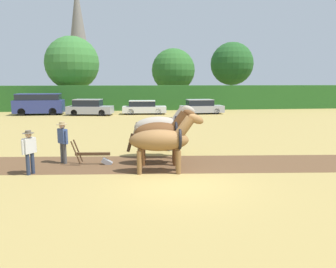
% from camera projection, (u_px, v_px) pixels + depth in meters
% --- Properties ---
extents(ground_plane, '(240.00, 240.00, 0.00)m').
position_uv_depth(ground_plane, '(179.00, 182.00, 11.19)').
color(ground_plane, '#A88E4C').
extents(plowed_furrow_strip, '(26.81, 5.28, 0.01)m').
position_uv_depth(plowed_furrow_strip, '(62.00, 165.00, 13.54)').
color(plowed_furrow_strip, brown).
rests_on(plowed_furrow_strip, ground).
extents(hedgerow, '(76.59, 1.60, 2.89)m').
position_uv_depth(hedgerow, '(143.00, 98.00, 38.86)').
color(hedgerow, '#286023').
rests_on(hedgerow, ground).
extents(tree_left, '(6.68, 6.68, 8.95)m').
position_uv_depth(tree_left, '(72.00, 63.00, 40.93)').
color(tree_left, '#423323').
rests_on(tree_left, ground).
extents(tree_center_left, '(5.87, 5.87, 7.79)m').
position_uv_depth(tree_center_left, '(173.00, 70.00, 44.54)').
color(tree_center_left, '#4C3823').
rests_on(tree_center_left, ground).
extents(tree_center, '(5.96, 5.96, 8.78)m').
position_uv_depth(tree_center, '(232.00, 64.00, 45.80)').
color(tree_center, '#4C3823').
rests_on(tree_center, ground).
extents(church_spire, '(3.38, 3.38, 21.94)m').
position_uv_depth(church_spire, '(78.00, 39.00, 62.92)').
color(church_spire, gray).
rests_on(church_spire, ground).
extents(draft_horse_lead_left, '(2.94, 1.04, 2.31)m').
position_uv_depth(draft_horse_lead_left, '(162.00, 140.00, 12.22)').
color(draft_horse_lead_left, brown).
rests_on(draft_horse_lead_left, ground).
extents(draft_horse_lead_right, '(2.72, 1.14, 2.36)m').
position_uv_depth(draft_horse_lead_right, '(162.00, 133.00, 13.45)').
color(draft_horse_lead_right, brown).
rests_on(draft_horse_lead_right, ground).
extents(draft_horse_trail_left, '(2.88, 1.21, 2.43)m').
position_uv_depth(draft_horse_trail_left, '(161.00, 127.00, 14.68)').
color(draft_horse_trail_left, '#B2A38E').
rests_on(draft_horse_trail_left, ground).
extents(plow, '(1.68, 0.49, 1.13)m').
position_uv_depth(plow, '(96.00, 157.00, 13.53)').
color(plow, '#4C331E').
rests_on(plow, ground).
extents(farmer_at_plow, '(0.47, 0.54, 1.76)m').
position_uv_depth(farmer_at_plow, '(63.00, 139.00, 13.62)').
color(farmer_at_plow, '#4C4C4C').
rests_on(farmer_at_plow, ground).
extents(farmer_beside_team, '(0.53, 0.45, 1.66)m').
position_uv_depth(farmer_beside_team, '(170.00, 132.00, 16.12)').
color(farmer_beside_team, '#4C4C4C').
rests_on(farmer_beside_team, ground).
extents(farmer_onlooker_left, '(0.43, 0.55, 1.65)m').
position_uv_depth(farmer_onlooker_left, '(29.00, 149.00, 12.01)').
color(farmer_onlooker_left, '#28334C').
rests_on(farmer_onlooker_left, ground).
extents(parked_van, '(4.87, 2.12, 2.15)m').
position_uv_depth(parked_van, '(39.00, 104.00, 33.41)').
color(parked_van, navy).
rests_on(parked_van, ground).
extents(parked_car_left, '(4.71, 2.55, 1.61)m').
position_uv_depth(parked_car_left, '(90.00, 108.00, 33.00)').
color(parked_car_left, '#9E9EA8').
rests_on(parked_car_left, ground).
extents(parked_car_center_left, '(4.57, 1.96, 1.42)m').
position_uv_depth(parked_car_center_left, '(144.00, 108.00, 34.03)').
color(parked_car_center_left, silver).
rests_on(parked_car_center_left, ground).
extents(parked_car_center, '(4.54, 1.94, 1.52)m').
position_uv_depth(parked_car_center, '(201.00, 107.00, 34.34)').
color(parked_car_center, '#A8A8B2').
rests_on(parked_car_center, ground).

